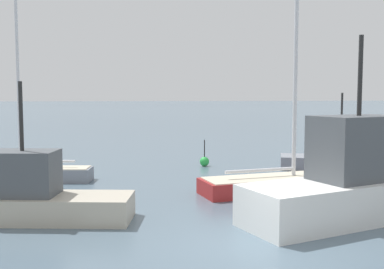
# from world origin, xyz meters

# --- Properties ---
(ground_plane) EXTENTS (600.00, 600.00, 0.00)m
(ground_plane) POSITION_xyz_m (0.00, 0.00, 0.00)
(ground_plane) COLOR slate
(sailboat_0) EXTENTS (6.13, 2.16, 8.95)m
(sailboat_0) POSITION_xyz_m (-8.15, 11.14, 0.48)
(sailboat_0) COLOR gray
(sailboat_0) RESTS_ON ground_plane
(sailboat_3) EXTENTS (7.60, 3.35, 11.46)m
(sailboat_3) POSITION_xyz_m (3.46, 7.08, 0.54)
(sailboat_3) COLOR maroon
(sailboat_3) RESTS_ON ground_plane
(fishing_boat_0) EXTENTS (6.46, 3.89, 4.41)m
(fishing_boat_0) POSITION_xyz_m (8.57, 12.48, 0.76)
(fishing_boat_0) COLOR gray
(fishing_boat_0) RESTS_ON ground_plane
(fishing_boat_2) EXTENTS (6.94, 3.02, 4.75)m
(fishing_boat_2) POSITION_xyz_m (-6.63, 3.73, 0.82)
(fishing_boat_2) COLOR #BCB29E
(fishing_boat_2) RESTS_ON ground_plane
(fishing_boat_3) EXTENTS (8.19, 4.91, 6.32)m
(fishing_boat_3) POSITION_xyz_m (4.33, 2.39, 1.28)
(fishing_boat_3) COLOR white
(fishing_boat_3) RESTS_ON ground_plane
(channel_buoy_0) EXTENTS (0.57, 0.57, 1.60)m
(channel_buoy_0) POSITION_xyz_m (1.22, 14.74, 0.30)
(channel_buoy_0) COLOR green
(channel_buoy_0) RESTS_ON ground_plane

